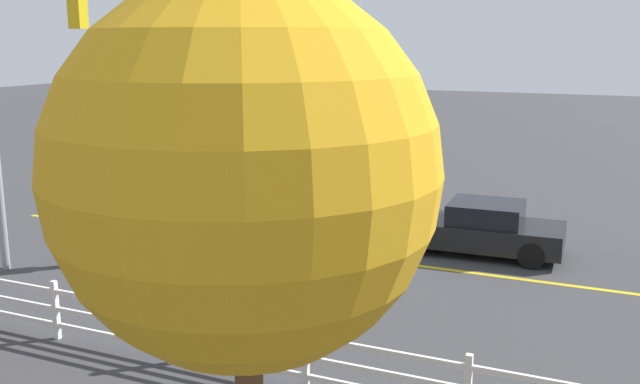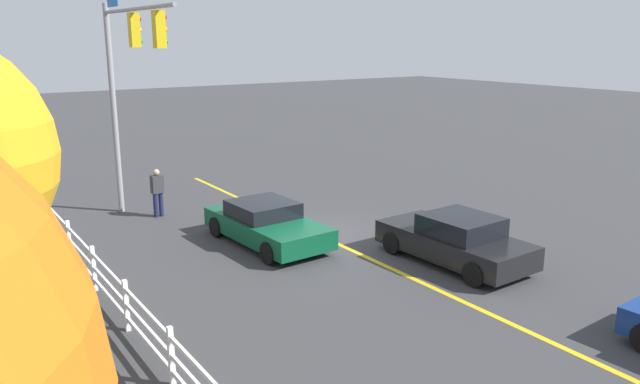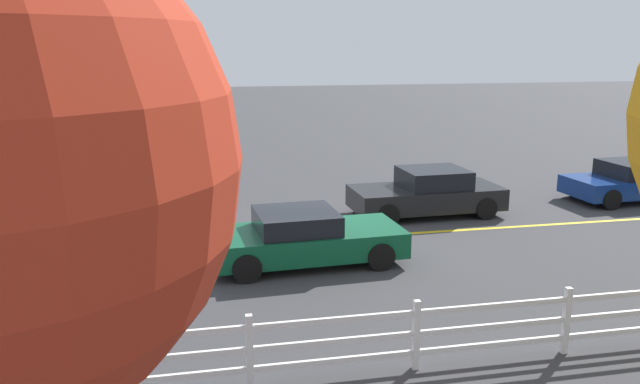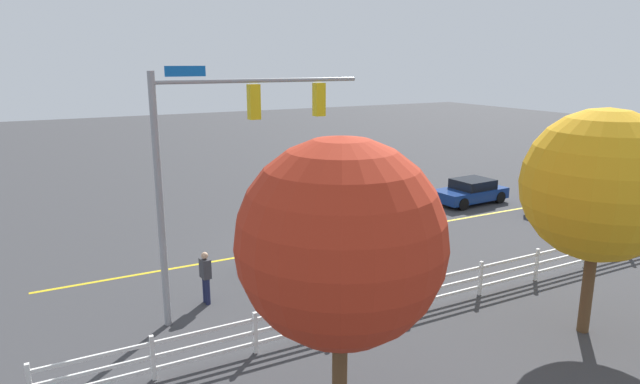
# 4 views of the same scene
# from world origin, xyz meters

# --- Properties ---
(ground_plane) EXTENTS (120.00, 120.00, 0.00)m
(ground_plane) POSITION_xyz_m (0.00, 0.00, 0.00)
(ground_plane) COLOR #38383A
(lane_center_stripe) EXTENTS (28.00, 0.16, 0.01)m
(lane_center_stripe) POSITION_xyz_m (-4.00, 0.00, 0.00)
(lane_center_stripe) COLOR gold
(lane_center_stripe) RESTS_ON ground_plane
(signal_assembly) EXTENTS (6.30, 0.38, 7.31)m
(signal_assembly) POSITION_xyz_m (4.60, 4.32, 5.09)
(signal_assembly) COLOR gray
(signal_assembly) RESTS_ON ground_plane
(car_1) EXTENTS (4.57, 2.22, 1.27)m
(car_1) POSITION_xyz_m (0.41, 1.74, 0.61)
(car_1) COLOR #0C4C2D
(car_1) RESTS_ON ground_plane
(car_2) EXTENTS (4.13, 2.17, 1.28)m
(car_2) POSITION_xyz_m (-11.10, -2.12, 0.63)
(car_2) COLOR navy
(car_2) RESTS_ON ground_plane
(car_3) EXTENTS (4.49, 2.13, 1.39)m
(car_3) POSITION_xyz_m (-3.98, -1.76, 0.66)
(car_3) COLOR black
(car_3) RESTS_ON ground_plane
(pedestrian) EXTENTS (0.29, 0.42, 1.69)m
(pedestrian) POSITION_xyz_m (5.04, 3.45, 0.93)
(pedestrian) COLOR #191E3F
(pedestrian) RESTS_ON ground_plane
(white_rail_fence) EXTENTS (26.10, 0.10, 1.15)m
(white_rail_fence) POSITION_xyz_m (-3.00, 7.03, 0.60)
(white_rail_fence) COLOR white
(white_rail_fence) RESTS_ON ground_plane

